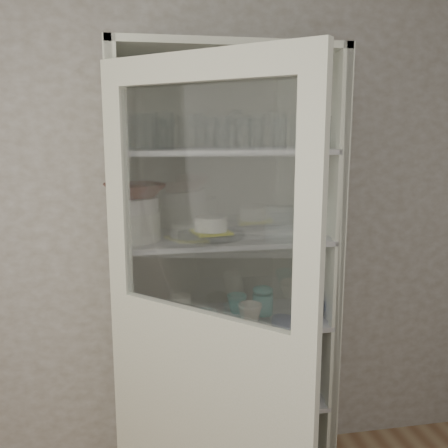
# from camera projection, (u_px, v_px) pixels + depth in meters

# --- Properties ---
(wall_back) EXTENTS (3.60, 0.02, 2.60)m
(wall_back) POSITION_uv_depth(u_px,v_px,m) (177.00, 220.00, 2.49)
(wall_back) COLOR gray
(wall_back) RESTS_ON ground
(pantry_cabinet) EXTENTS (1.00, 0.45, 2.10)m
(pantry_cabinet) POSITION_uv_depth(u_px,v_px,m) (222.00, 297.00, 2.44)
(pantry_cabinet) COLOR silver
(pantry_cabinet) RESTS_ON floor
(cupboard_door) EXTENTS (0.67, 0.66, 2.00)m
(cupboard_door) POSITION_uv_depth(u_px,v_px,m) (203.00, 370.00, 1.84)
(cupboard_door) COLOR silver
(cupboard_door) RESTS_ON floor
(tumbler_0) EXTENTS (0.08, 0.08, 0.14)m
(tumbler_0) POSITION_uv_depth(u_px,v_px,m) (132.00, 133.00, 2.01)
(tumbler_0) COLOR silver
(tumbler_0) RESTS_ON shelf_glass
(tumbler_1) EXTENTS (0.09, 0.09, 0.15)m
(tumbler_1) POSITION_uv_depth(u_px,v_px,m) (146.00, 132.00, 2.05)
(tumbler_1) COLOR silver
(tumbler_1) RESTS_ON shelf_glass
(tumbler_2) EXTENTS (0.09, 0.09, 0.15)m
(tumbler_2) POSITION_uv_depth(u_px,v_px,m) (165.00, 131.00, 2.04)
(tumbler_2) COLOR silver
(tumbler_2) RESTS_ON shelf_glass
(tumbler_3) EXTENTS (0.08, 0.08, 0.13)m
(tumbler_3) POSITION_uv_depth(u_px,v_px,m) (244.00, 133.00, 2.12)
(tumbler_3) COLOR silver
(tumbler_3) RESTS_ON shelf_glass
(tumbler_4) EXTENTS (0.08, 0.08, 0.13)m
(tumbler_4) POSITION_uv_depth(u_px,v_px,m) (280.00, 134.00, 2.15)
(tumbler_4) COLOR silver
(tumbler_4) RESTS_ON shelf_glass
(tumbler_5) EXTENTS (0.07, 0.07, 0.14)m
(tumbler_5) POSITION_uv_depth(u_px,v_px,m) (323.00, 133.00, 2.15)
(tumbler_5) COLOR silver
(tumbler_5) RESTS_ON shelf_glass
(tumbler_6) EXTENTS (0.08, 0.08, 0.15)m
(tumbler_6) POSITION_uv_depth(u_px,v_px,m) (303.00, 131.00, 2.19)
(tumbler_6) COLOR silver
(tumbler_6) RESTS_ON shelf_glass
(tumbler_7) EXTENTS (0.08, 0.08, 0.13)m
(tumbler_7) POSITION_uv_depth(u_px,v_px,m) (160.00, 134.00, 2.16)
(tumbler_7) COLOR silver
(tumbler_7) RESTS_ON shelf_glass
(tumbler_8) EXTENTS (0.10, 0.10, 0.15)m
(tumbler_8) POSITION_uv_depth(u_px,v_px,m) (153.00, 131.00, 2.18)
(tumbler_8) COLOR silver
(tumbler_8) RESTS_ON shelf_glass
(tumbler_9) EXTENTS (0.08, 0.08, 0.14)m
(tumbler_9) POSITION_uv_depth(u_px,v_px,m) (212.00, 133.00, 2.23)
(tumbler_9) COLOR silver
(tumbler_9) RESTS_ON shelf_glass
(tumbler_10) EXTENTS (0.09, 0.09, 0.13)m
(tumbler_10) POSITION_uv_depth(u_px,v_px,m) (230.00, 134.00, 2.22)
(tumbler_10) COLOR silver
(tumbler_10) RESTS_ON shelf_glass
(tumbler_11) EXTENTS (0.10, 0.10, 0.16)m
(tumbler_11) POSITION_uv_depth(u_px,v_px,m) (256.00, 131.00, 2.24)
(tumbler_11) COLOR silver
(tumbler_11) RESTS_ON shelf_glass
(goblet_0) EXTENTS (0.07, 0.07, 0.16)m
(goblet_0) POSITION_uv_depth(u_px,v_px,m) (158.00, 130.00, 2.29)
(goblet_0) COLOR silver
(goblet_0) RESTS_ON shelf_glass
(goblet_1) EXTENTS (0.08, 0.08, 0.17)m
(goblet_1) POSITION_uv_depth(u_px,v_px,m) (197.00, 129.00, 2.27)
(goblet_1) COLOR silver
(goblet_1) RESTS_ON shelf_glass
(goblet_2) EXTENTS (0.08, 0.08, 0.19)m
(goblet_2) POSITION_uv_depth(u_px,v_px,m) (237.00, 127.00, 2.34)
(goblet_2) COLOR silver
(goblet_2) RESTS_ON shelf_glass
(goblet_3) EXTENTS (0.08, 0.08, 0.18)m
(goblet_3) POSITION_uv_depth(u_px,v_px,m) (271.00, 128.00, 2.36)
(goblet_3) COLOR silver
(goblet_3) RESTS_ON shelf_glass
(plate_stack_front) EXTENTS (0.22, 0.22, 0.13)m
(plate_stack_front) POSITION_uv_depth(u_px,v_px,m) (136.00, 226.00, 2.20)
(plate_stack_front) COLOR silver
(plate_stack_front) RESTS_ON shelf_plates
(plate_stack_back) EXTENTS (0.22, 0.22, 0.11)m
(plate_stack_back) POSITION_uv_depth(u_px,v_px,m) (137.00, 221.00, 2.36)
(plate_stack_back) COLOR silver
(plate_stack_back) RESTS_ON shelf_plates
(cream_bowl) EXTENTS (0.27, 0.27, 0.06)m
(cream_bowl) POSITION_uv_depth(u_px,v_px,m) (135.00, 205.00, 2.19)
(cream_bowl) COLOR silver
(cream_bowl) RESTS_ON plate_stack_front
(terracotta_bowl) EXTENTS (0.33, 0.33, 0.06)m
(terracotta_bowl) POSITION_uv_depth(u_px,v_px,m) (134.00, 190.00, 2.17)
(terracotta_bowl) COLOR brown
(terracotta_bowl) RESTS_ON cream_bowl
(glass_platter) EXTENTS (0.39, 0.39, 0.02)m
(glass_platter) POSITION_uv_depth(u_px,v_px,m) (211.00, 235.00, 2.28)
(glass_platter) COLOR silver
(glass_platter) RESTS_ON shelf_plates
(yellow_trivet) EXTENTS (0.19, 0.19, 0.01)m
(yellow_trivet) POSITION_uv_depth(u_px,v_px,m) (211.00, 232.00, 2.28)
(yellow_trivet) COLOR yellow
(yellow_trivet) RESTS_ON glass_platter
(white_ramekin) EXTENTS (0.19, 0.19, 0.06)m
(white_ramekin) POSITION_uv_depth(u_px,v_px,m) (211.00, 224.00, 2.27)
(white_ramekin) COLOR silver
(white_ramekin) RESTS_ON yellow_trivet
(grey_bowl_stack) EXTENTS (0.13, 0.13, 0.16)m
(grey_bowl_stack) POSITION_uv_depth(u_px,v_px,m) (308.00, 215.00, 2.38)
(grey_bowl_stack) COLOR silver
(grey_bowl_stack) RESTS_ON shelf_plates
(mug_blue) EXTENTS (0.14, 0.14, 0.09)m
(mug_blue) POSITION_uv_depth(u_px,v_px,m) (311.00, 308.00, 2.38)
(mug_blue) COLOR #244295
(mug_blue) RESTS_ON shelf_mugs
(mug_teal) EXTENTS (0.12, 0.12, 0.09)m
(mug_teal) POSITION_uv_depth(u_px,v_px,m) (237.00, 303.00, 2.44)
(mug_teal) COLOR teal
(mug_teal) RESTS_ON shelf_mugs
(mug_white) EXTENTS (0.12, 0.12, 0.10)m
(mug_white) POSITION_uv_depth(u_px,v_px,m) (250.00, 315.00, 2.28)
(mug_white) COLOR silver
(mug_white) RESTS_ON shelf_mugs
(teal_jar) EXTENTS (0.10, 0.10, 0.12)m
(teal_jar) POSITION_uv_depth(u_px,v_px,m) (263.00, 302.00, 2.42)
(teal_jar) COLOR teal
(teal_jar) RESTS_ON shelf_mugs
(measuring_cups) EXTENTS (0.11, 0.11, 0.04)m
(measuring_cups) POSITION_uv_depth(u_px,v_px,m) (165.00, 325.00, 2.24)
(measuring_cups) COLOR silver
(measuring_cups) RESTS_ON shelf_mugs
(white_canister) EXTENTS (0.11, 0.11, 0.12)m
(white_canister) POSITION_uv_depth(u_px,v_px,m) (181.00, 308.00, 2.34)
(white_canister) COLOR silver
(white_canister) RESTS_ON shelf_mugs
(cream_dish) EXTENTS (0.33, 0.33, 0.08)m
(cream_dish) POSITION_uv_depth(u_px,v_px,m) (211.00, 388.00, 2.44)
(cream_dish) COLOR silver
(cream_dish) RESTS_ON shelf_bot
(tin_box) EXTENTS (0.21, 0.16, 0.06)m
(tin_box) POSITION_uv_depth(u_px,v_px,m) (272.00, 388.00, 2.46)
(tin_box) COLOR gray
(tin_box) RESTS_ON shelf_bot
(tumbler_12) EXTENTS (0.07, 0.07, 0.14)m
(tumbler_12) POSITION_uv_depth(u_px,v_px,m) (222.00, 133.00, 2.14)
(tumbler_12) COLOR silver
(tumbler_12) RESTS_ON shelf_glass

